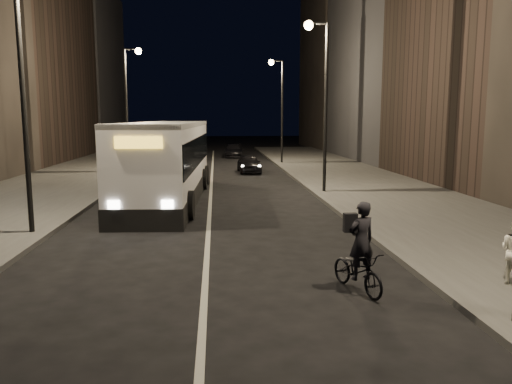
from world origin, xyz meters
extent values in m
plane|color=black|center=(0.00, 0.00, 0.00)|extent=(180.00, 180.00, 0.00)
cube|color=#3E3E3B|center=(8.50, 14.00, 0.08)|extent=(7.00, 70.00, 0.16)
cube|color=#3E3E3B|center=(-8.50, 14.00, 0.08)|extent=(7.00, 70.00, 0.16)
cube|color=black|center=(16.00, 27.50, 10.50)|extent=(8.00, 61.00, 21.00)
cylinder|color=black|center=(5.60, 12.00, 4.16)|extent=(0.16, 0.16, 8.00)
cube|color=black|center=(5.15, 12.00, 8.16)|extent=(0.90, 0.08, 0.08)
sphere|color=#FFD18C|center=(4.70, 12.00, 8.06)|extent=(0.44, 0.44, 0.44)
cylinder|color=black|center=(5.60, 28.00, 4.16)|extent=(0.16, 0.16, 8.00)
cube|color=black|center=(5.15, 28.00, 8.16)|extent=(0.90, 0.08, 0.08)
sphere|color=#FFD18C|center=(4.70, 28.00, 8.06)|extent=(0.44, 0.44, 0.44)
cylinder|color=black|center=(-5.60, 4.00, 4.16)|extent=(0.16, 0.16, 8.00)
cylinder|color=black|center=(-5.60, 22.00, 4.16)|extent=(0.16, 0.16, 8.00)
cube|color=black|center=(-5.15, 22.00, 8.16)|extent=(0.90, 0.08, 0.08)
sphere|color=#FFD18C|center=(-4.70, 22.00, 8.06)|extent=(0.44, 0.44, 0.44)
cube|color=white|center=(-1.92, 10.90, 1.75)|extent=(3.31, 13.26, 3.51)
cube|color=black|center=(-1.92, 10.90, 2.25)|extent=(3.38, 12.83, 1.26)
cube|color=white|center=(-1.92, 10.90, 3.45)|extent=(3.33, 13.26, 0.20)
cube|color=gold|center=(-2.21, 4.33, 2.96)|extent=(1.54, 0.20, 0.38)
cylinder|color=black|center=(-3.49, 6.36, 0.55)|extent=(0.43, 1.11, 1.10)
cylinder|color=black|center=(-0.75, 6.24, 0.55)|extent=(0.43, 1.11, 1.10)
cylinder|color=black|center=(-3.11, 15.12, 0.55)|extent=(0.43, 1.11, 1.10)
cylinder|color=black|center=(-0.37, 15.00, 0.55)|extent=(0.43, 1.11, 1.10)
imported|color=black|center=(3.33, -1.80, 0.46)|extent=(1.16, 1.86, 0.92)
imported|color=black|center=(3.33, -2.00, 1.18)|extent=(0.71, 0.58, 1.69)
imported|color=black|center=(2.54, 22.08, 0.61)|extent=(1.62, 3.66, 1.23)
imported|color=#3E3D40|center=(-2.44, 29.22, 0.70)|extent=(1.96, 4.38, 1.40)
imported|color=black|center=(1.97, 35.70, 0.61)|extent=(1.88, 4.26, 1.22)
camera|label=1|loc=(0.28, -12.06, 3.77)|focal=35.00mm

